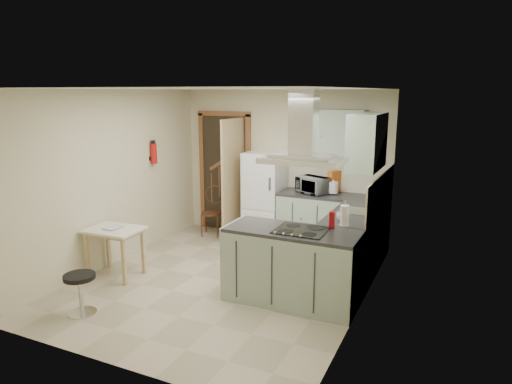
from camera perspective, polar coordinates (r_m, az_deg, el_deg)
The scene contains 28 objects.
floor at distance 6.19m, azimuth -4.02°, elevation -11.06°, with size 4.20×4.20×0.00m, color #B6A68D.
ceiling at distance 5.68m, azimuth -4.41°, elevation 12.76°, with size 4.20×4.20×0.00m, color silver.
back_wall at distance 7.68m, azimuth 3.41°, elevation 3.32°, with size 3.60×3.60×0.00m, color beige.
left_wall at distance 6.85m, azimuth -17.51°, elevation 1.64°, with size 4.20×4.20×0.00m, color beige.
right_wall at distance 5.20m, azimuth 13.45°, elevation -1.43°, with size 4.20×4.20×0.00m, color beige.
doorway at distance 8.14m, azimuth -3.91°, elevation 2.42°, with size 1.10×0.12×2.10m, color brown.
fridge at distance 7.58m, azimuth 1.12°, elevation -0.64°, with size 0.60×0.60×1.50m, color white.
counter_back at distance 7.36m, azimuth 7.26°, elevation -3.54°, with size 1.08×0.60×0.90m, color #9EB2A0.
counter_right at distance 6.53m, azimuth 12.51°, elevation -5.83°, with size 0.60×1.95×0.90m, color #9EB2A0.
splashback at distance 7.39m, azimuth 10.31°, elevation 2.00°, with size 1.68×0.02×0.50m, color beige.
wall_cabinet_back at distance 7.15m, azimuth 10.11°, elevation 7.32°, with size 0.85×0.35×0.70m, color #9EB2A0.
wall_cabinet_right at distance 5.95m, azimuth 13.75°, elevation 6.16°, with size 0.35×0.90×0.70m, color #9EB2A0.
peninsula at distance 5.47m, azimuth 4.56°, elevation -9.22°, with size 1.55×0.65×0.90m, color #9EB2A0.
hob at distance 5.29m, azimuth 5.66°, elevation -4.77°, with size 0.58×0.50×0.01m, color black.
extractor_hood at distance 5.11m, azimuth 5.86°, elevation 3.98°, with size 0.90×0.55×0.10m, color silver.
sink at distance 6.24m, azimuth 12.36°, elevation -2.33°, with size 0.45×0.40×0.01m, color silver.
fire_extinguisher at distance 7.45m, azimuth -12.66°, elevation 4.71°, with size 0.10×0.10×0.32m, color #B2140F.
drop_leaf_table at distance 6.51m, azimuth -17.15°, elevation -7.22°, with size 0.72×0.54×0.67m, color tan.
bentwood_chair at distance 7.98m, azimuth -5.60°, elevation -2.66°, with size 0.35×0.35×0.79m, color #4C2D19.
stool at distance 5.63m, azimuth -21.06°, elevation -11.79°, with size 0.35×0.35×0.47m, color black.
microwave at distance 7.20m, azimuth 7.06°, elevation 0.86°, with size 0.47×0.32×0.26m, color black.
kettle at distance 7.18m, azimuth 9.64°, elevation 0.57°, with size 0.15×0.15×0.22m, color white.
cereal_box at distance 7.31m, azimuth 9.71°, elevation 1.26°, with size 0.09×0.23×0.34m, color #CF5E18.
soap_bottle at distance 6.47m, azimuth 14.64°, elevation -1.22°, with size 0.07×0.08×0.16m, color #AAABB7.
paper_towel at distance 5.51m, azimuth 11.02°, elevation -2.88°, with size 0.10×0.10×0.26m, color white.
cup at distance 5.75m, azimuth 10.70°, elevation -3.03°, with size 0.13×0.13×0.10m, color white.
red_bottle at distance 5.41m, azimuth 9.46°, elevation -3.44°, with size 0.07×0.07×0.20m, color #A50E11.
book at distance 6.48m, azimuth -17.98°, elevation -3.74°, with size 0.18×0.25×0.11m, color #A83E38.
Camera 1 is at (2.76, -4.96, 2.47)m, focal length 32.00 mm.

